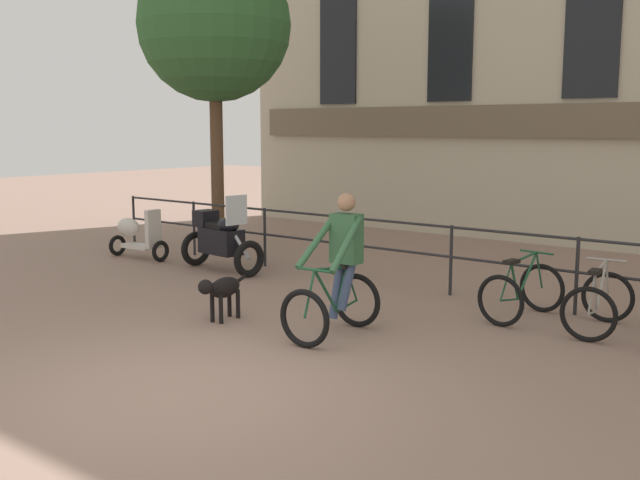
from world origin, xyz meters
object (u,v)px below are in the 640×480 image
parked_motorcycle (221,239)px  parked_bicycle_mid_left (598,303)px  parked_scooter (136,235)px  dog (221,289)px  cyclist_with_bike (338,272)px  parked_bicycle_near_lamp (522,292)px

parked_motorcycle → parked_bicycle_mid_left: 6.42m
parked_motorcycle → parked_scooter: bearing=99.5°
parked_motorcycle → parked_scooter: 2.17m
dog → parked_bicycle_mid_left: parked_bicycle_mid_left is taller
parked_bicycle_mid_left → dog: bearing=26.2°
cyclist_with_bike → parked_bicycle_mid_left: cyclist_with_bike is taller
cyclist_with_bike → parked_scooter: 6.43m
cyclist_with_bike → dog: (-1.54, -0.45, -0.34)m
cyclist_with_bike → parked_bicycle_near_lamp: cyclist_with_bike is taller
parked_bicycle_near_lamp → parked_scooter: parked_scooter is taller
dog → parked_bicycle_near_lamp: bearing=34.8°
parked_motorcycle → parked_bicycle_mid_left: bearing=-82.2°
cyclist_with_bike → parked_motorcycle: size_ratio=1.01×
cyclist_with_bike → parked_scooter: size_ratio=1.30×
dog → parked_bicycle_mid_left: bearing=27.0°
parked_bicycle_near_lamp → parked_bicycle_mid_left: (0.99, 0.00, 0.00)m
cyclist_with_bike → parked_bicycle_mid_left: (2.41, 2.07, -0.41)m
dog → parked_motorcycle: bearing=130.7°
parked_bicycle_near_lamp → parked_scooter: 7.60m
parked_scooter → parked_motorcycle: bearing=-90.5°
parked_motorcycle → dog: bearing=-127.3°
parked_bicycle_near_lamp → cyclist_with_bike: bearing=61.4°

